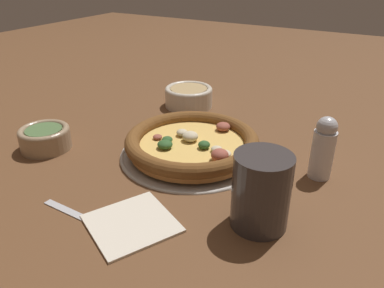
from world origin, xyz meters
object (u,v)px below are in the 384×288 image
at_px(pizza_tray, 192,153).
at_px(fork, 90,221).
at_px(bowl_near, 189,96).
at_px(pepper_shaker, 323,148).
at_px(napkin, 131,222).
at_px(drinking_cup, 261,191).
at_px(pizza, 192,143).
at_px(bowl_far, 45,137).

distance_m(pizza_tray, fork, 0.26).
distance_m(pizza_tray, bowl_near, 0.27).
distance_m(bowl_near, pepper_shaker, 0.42).
height_order(bowl_near, pepper_shaker, pepper_shaker).
distance_m(napkin, fork, 0.06).
bearing_deg(drinking_cup, pizza, 144.52).
relative_size(pizza, pepper_shaker, 2.29).
height_order(fork, pepper_shaker, pepper_shaker).
relative_size(pizza_tray, bowl_far, 2.84).
relative_size(drinking_cup, pepper_shaker, 0.99).
relative_size(bowl_far, pepper_shaker, 0.88).
xyz_separation_m(drinking_cup, napkin, (-0.16, -0.10, -0.05)).
bearing_deg(pizza_tray, pizza, -14.72).
height_order(bowl_far, napkin, bowl_far).
distance_m(bowl_far, fork, 0.28).
relative_size(pizza_tray, pepper_shaker, 2.48).
xyz_separation_m(pizza, bowl_far, (-0.27, -0.13, -0.00)).
relative_size(pizza, fork, 1.54).
xyz_separation_m(bowl_near, napkin, (0.17, -0.46, -0.02)).
bearing_deg(pizza, pepper_shaker, 10.31).
relative_size(pizza_tray, napkin, 1.81).
bearing_deg(napkin, bowl_near, 110.66).
distance_m(napkin, pepper_shaker, 0.35).
bearing_deg(fork, pizza_tray, 86.05).
bearing_deg(pepper_shaker, pizza_tray, -169.76).
distance_m(fork, pepper_shaker, 0.40).
relative_size(bowl_near, fork, 0.72).
xyz_separation_m(bowl_far, pepper_shaker, (0.51, 0.17, 0.03)).
distance_m(pizza, napkin, 0.23).
height_order(bowl_near, drinking_cup, drinking_cup).
xyz_separation_m(pizza, pepper_shaker, (0.24, 0.04, 0.03)).
bearing_deg(drinking_cup, fork, -150.59).
height_order(pizza_tray, bowl_far, bowl_far).
bearing_deg(fork, drinking_cup, 30.97).
xyz_separation_m(bowl_far, drinking_cup, (0.46, -0.01, 0.03)).
bearing_deg(pepper_shaker, napkin, -126.75).
distance_m(bowl_far, pepper_shaker, 0.54).
relative_size(napkin, pepper_shaker, 1.37).
bearing_deg(fork, pepper_shaker, 50.52).
bearing_deg(fork, bowl_far, 153.36).
bearing_deg(pepper_shaker, fork, -131.04).
distance_m(pizza, fork, 0.26).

